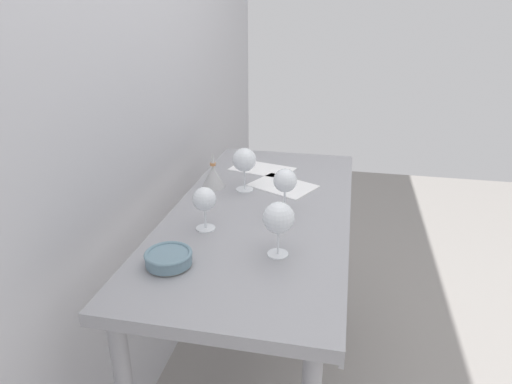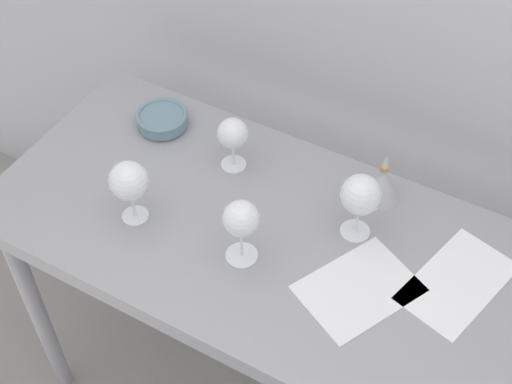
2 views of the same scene
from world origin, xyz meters
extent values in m
cube|color=#939398|center=(0.00, 0.00, 0.88)|extent=(1.40, 0.64, 0.04)
cube|color=#939398|center=(0.00, -0.33, 0.88)|extent=(1.40, 0.01, 0.05)
cylinder|color=#939398|center=(-0.64, -0.26, 0.43)|extent=(0.05, 0.05, 0.86)
cylinder|color=#939398|center=(-0.64, 0.26, 0.43)|extent=(0.05, 0.05, 0.86)
cylinder|color=white|center=(0.17, 0.10, 0.90)|extent=(0.07, 0.07, 0.00)
cylinder|color=white|center=(0.17, 0.10, 0.95)|extent=(0.01, 0.01, 0.09)
sphere|color=white|center=(0.17, 0.10, 1.03)|extent=(0.10, 0.10, 0.10)
cylinder|color=maroon|center=(0.17, 0.10, 1.01)|extent=(0.07, 0.07, 0.03)
cylinder|color=white|center=(-0.03, -0.10, 0.90)|extent=(0.08, 0.08, 0.00)
cylinder|color=white|center=(-0.03, -0.10, 0.95)|extent=(0.01, 0.01, 0.09)
sphere|color=white|center=(-0.03, -0.10, 1.03)|extent=(0.08, 0.08, 0.08)
cylinder|color=maroon|center=(-0.03, -0.10, 1.02)|extent=(0.06, 0.06, 0.02)
cylinder|color=white|center=(-0.20, 0.15, 0.90)|extent=(0.07, 0.07, 0.00)
cylinder|color=white|center=(-0.20, 0.15, 0.94)|extent=(0.01, 0.01, 0.07)
sphere|color=white|center=(-0.20, 0.15, 1.01)|extent=(0.08, 0.08, 0.08)
cylinder|color=maroon|center=(-0.20, 0.15, 1.00)|extent=(0.06, 0.06, 0.02)
cylinder|color=white|center=(-0.32, -0.12, 0.90)|extent=(0.07, 0.07, 0.00)
cylinder|color=white|center=(-0.32, -0.12, 0.94)|extent=(0.01, 0.01, 0.08)
sphere|color=white|center=(-0.32, -0.12, 1.03)|extent=(0.10, 0.10, 0.10)
cylinder|color=maroon|center=(-0.32, -0.12, 1.01)|extent=(0.07, 0.07, 0.02)
cube|color=white|center=(0.43, 0.07, 0.90)|extent=(0.23, 0.31, 0.00)
cube|color=white|center=(0.24, -0.05, 0.90)|extent=(0.28, 0.31, 0.00)
cylinder|color=beige|center=(-0.44, 0.18, 0.90)|extent=(0.12, 0.12, 0.01)
cylinder|color=slate|center=(-0.44, 0.18, 0.92)|extent=(0.13, 0.13, 0.03)
torus|color=slate|center=(-0.44, 0.18, 0.94)|extent=(0.14, 0.14, 0.01)
cone|color=#B5B5B5|center=(0.17, 0.23, 0.95)|extent=(0.10, 0.10, 0.09)
cylinder|color=#C17F4C|center=(0.17, 0.23, 1.00)|extent=(0.02, 0.02, 0.01)
cone|color=#B5B5B5|center=(0.17, 0.23, 1.03)|extent=(0.02, 0.02, 0.04)
camera|label=1|loc=(-1.51, -0.30, 1.61)|focal=31.74mm
camera|label=2|loc=(0.49, -0.96, 2.22)|focal=50.29mm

